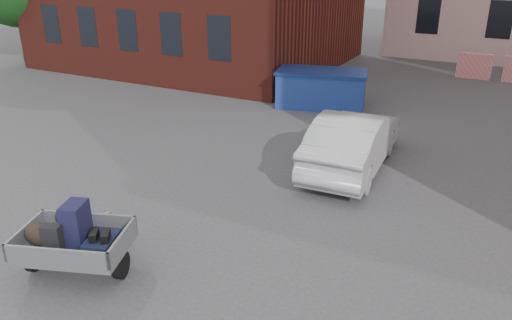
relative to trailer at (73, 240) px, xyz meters
The scene contains 4 objects.
ground 2.54m from the trailer, 53.41° to the left, with size 120.00×120.00×0.00m, color #38383A.
trailer is the anchor object (origin of this frame).
dumpster 10.44m from the trailer, 89.93° to the left, with size 3.11×2.11×1.19m.
silver_car 6.51m from the trailer, 67.71° to the left, with size 1.42×4.06×1.34m, color #B1B3B9.
Camera 1 is at (4.06, -6.45, 4.64)m, focal length 35.00 mm.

